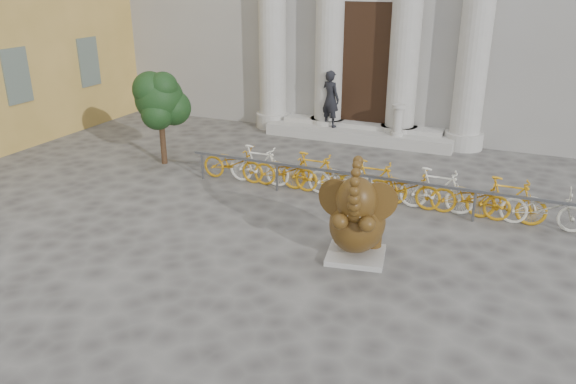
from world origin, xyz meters
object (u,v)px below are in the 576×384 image
at_px(tree, 160,100).
at_px(pedestrian, 330,99).
at_px(elephant_statue, 357,221).
at_px(bike_rack, 372,181).

xyz_separation_m(tree, pedestrian, (3.34, 4.40, -0.54)).
height_order(tree, pedestrian, tree).
bearing_deg(pedestrian, elephant_statue, 132.20).
distance_m(elephant_statue, tree, 7.43).
xyz_separation_m(elephant_statue, bike_rack, (-0.50, 2.89, -0.27)).
xyz_separation_m(elephant_statue, pedestrian, (-3.24, 7.70, 0.49)).
distance_m(bike_rack, tree, 6.24).
xyz_separation_m(bike_rack, tree, (-6.08, 0.41, 1.31)).
bearing_deg(bike_rack, pedestrian, 119.69).
xyz_separation_m(bike_rack, pedestrian, (-2.74, 4.81, 0.76)).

